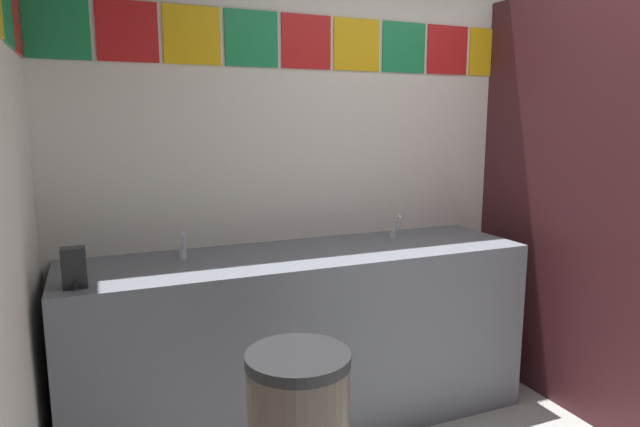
% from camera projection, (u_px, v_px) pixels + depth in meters
% --- Properties ---
extents(wall_back, '(4.43, 0.09, 2.86)m').
position_uv_depth(wall_back, '(440.00, 138.00, 3.31)').
color(wall_back, silver).
rests_on(wall_back, ground_plane).
extents(vanity_counter, '(2.28, 0.61, 0.90)m').
position_uv_depth(vanity_counter, '(304.00, 337.00, 2.77)').
color(vanity_counter, slate).
rests_on(vanity_counter, ground_plane).
extents(faucet_left, '(0.04, 0.10, 0.14)m').
position_uv_depth(faucet_left, '(183.00, 249.00, 2.55)').
color(faucet_left, silver).
rests_on(faucet_left, vanity_counter).
extents(faucet_right, '(0.04, 0.10, 0.14)m').
position_uv_depth(faucet_right, '(395.00, 230.00, 2.99)').
color(faucet_right, silver).
rests_on(faucet_right, vanity_counter).
extents(soap_dispenser, '(0.09, 0.09, 0.16)m').
position_uv_depth(soap_dispenser, '(74.00, 268.00, 2.12)').
color(soap_dispenser, black).
rests_on(soap_dispenser, vanity_counter).
extents(toilet, '(0.39, 0.49, 0.74)m').
position_uv_depth(toilet, '(585.00, 319.00, 3.45)').
color(toilet, white).
rests_on(toilet, ground_plane).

